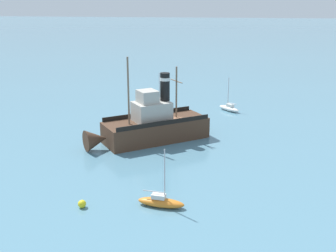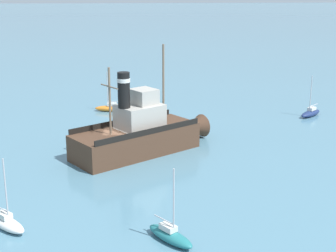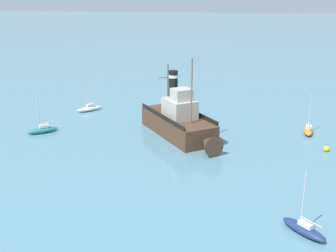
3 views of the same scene
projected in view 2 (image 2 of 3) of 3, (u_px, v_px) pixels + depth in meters
The scene contains 7 objects.
ground_plane at pixel (118, 156), 47.32m from camera, with size 600.00×600.00×0.00m, color teal.
old_tugboat at pixel (141, 134), 47.78m from camera, with size 11.15×13.66×9.90m.
sailboat_orange at pixel (111, 108), 63.01m from camera, with size 1.54×3.90×4.90m.
sailboat_white at pixel (6, 222), 33.52m from camera, with size 3.49×3.44×4.90m.
sailboat_navy at pixel (311, 113), 60.73m from camera, with size 3.38×3.54×4.90m.
sailboat_teal at pixel (170, 235), 31.84m from camera, with size 3.67×3.20×4.90m.
mooring_buoy at pixel (160, 106), 64.39m from camera, with size 0.65×0.65×0.65m, color yellow.
Camera 2 is at (44.90, 1.83, 15.75)m, focal length 55.00 mm.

